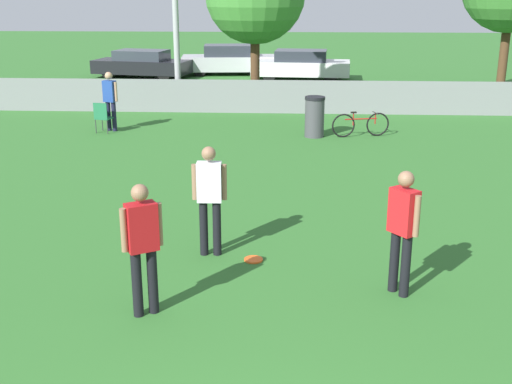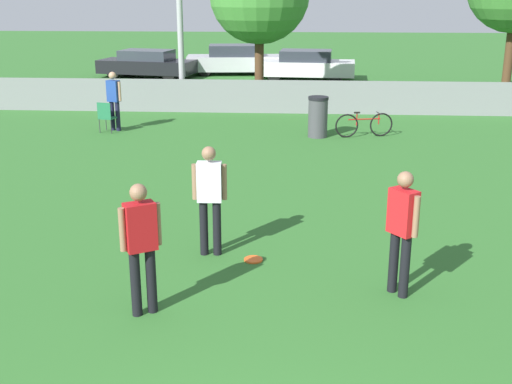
{
  "view_description": "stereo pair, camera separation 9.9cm",
  "coord_description": "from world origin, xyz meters",
  "px_view_note": "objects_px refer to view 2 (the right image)",
  "views": [
    {
      "loc": [
        0.11,
        -3.15,
        3.96
      ],
      "look_at": [
        -0.4,
        6.0,
        1.05
      ],
      "focal_mm": 45.0,
      "sensor_mm": 36.0,
      "label": 1
    },
    {
      "loc": [
        0.21,
        -3.15,
        3.96
      ],
      "look_at": [
        -0.4,
        6.0,
        1.05
      ],
      "focal_mm": 45.0,
      "sensor_mm": 36.0,
      "label": 2
    }
  ],
  "objects_px": {
    "player_thrower_red": "(402,225)",
    "folding_chair_sideline": "(106,115)",
    "frisbee_disc": "(253,259)",
    "spectator_in_blue": "(114,97)",
    "parked_car_dark": "(147,64)",
    "player_defender_red": "(141,241)",
    "bicycle_sideline": "(364,125)",
    "parked_car_silver": "(234,60)",
    "player_receiver_white": "(210,193)",
    "trash_bin": "(318,117)",
    "parked_car_white": "(306,65)"
  },
  "relations": [
    {
      "from": "player_defender_red",
      "to": "bicycle_sideline",
      "type": "xyz_separation_m",
      "value": [
        3.74,
        10.51,
        -0.65
      ]
    },
    {
      "from": "parked_car_dark",
      "to": "player_receiver_white",
      "type": "bearing_deg",
      "value": -63.8
    },
    {
      "from": "frisbee_disc",
      "to": "parked_car_dark",
      "type": "relative_size",
      "value": 0.06
    },
    {
      "from": "player_thrower_red",
      "to": "spectator_in_blue",
      "type": "bearing_deg",
      "value": 176.18
    },
    {
      "from": "parked_car_dark",
      "to": "spectator_in_blue",
      "type": "bearing_deg",
      "value": -70.88
    },
    {
      "from": "player_receiver_white",
      "to": "bicycle_sideline",
      "type": "relative_size",
      "value": 1.06
    },
    {
      "from": "parked_car_dark",
      "to": "parked_car_silver",
      "type": "xyz_separation_m",
      "value": [
        3.92,
        1.4,
        0.05
      ]
    },
    {
      "from": "bicycle_sideline",
      "to": "parked_car_silver",
      "type": "bearing_deg",
      "value": 97.31
    },
    {
      "from": "parked_car_dark",
      "to": "folding_chair_sideline",
      "type": "bearing_deg",
      "value": -71.88
    },
    {
      "from": "bicycle_sideline",
      "to": "trash_bin",
      "type": "bearing_deg",
      "value": 170.82
    },
    {
      "from": "trash_bin",
      "to": "parked_car_white",
      "type": "height_order",
      "value": "parked_car_white"
    },
    {
      "from": "player_receiver_white",
      "to": "parked_car_dark",
      "type": "bearing_deg",
      "value": 103.63
    },
    {
      "from": "player_thrower_red",
      "to": "spectator_in_blue",
      "type": "xyz_separation_m",
      "value": [
        -6.72,
        10.11,
        -0.02
      ]
    },
    {
      "from": "spectator_in_blue",
      "to": "bicycle_sideline",
      "type": "relative_size",
      "value": 1.05
    },
    {
      "from": "spectator_in_blue",
      "to": "parked_car_dark",
      "type": "height_order",
      "value": "spectator_in_blue"
    },
    {
      "from": "trash_bin",
      "to": "parked_car_dark",
      "type": "distance_m",
      "value": 14.33
    },
    {
      "from": "player_thrower_red",
      "to": "folding_chair_sideline",
      "type": "bearing_deg",
      "value": 177.62
    },
    {
      "from": "player_defender_red",
      "to": "parked_car_silver",
      "type": "distance_m",
      "value": 23.99
    },
    {
      "from": "frisbee_disc",
      "to": "player_thrower_red",
      "type": "bearing_deg",
      "value": -26.03
    },
    {
      "from": "bicycle_sideline",
      "to": "parked_car_silver",
      "type": "height_order",
      "value": "parked_car_silver"
    },
    {
      "from": "parked_car_silver",
      "to": "trash_bin",
      "type": "bearing_deg",
      "value": -80.34
    },
    {
      "from": "folding_chair_sideline",
      "to": "bicycle_sideline",
      "type": "bearing_deg",
      "value": -167.47
    },
    {
      "from": "bicycle_sideline",
      "to": "parked_car_white",
      "type": "xyz_separation_m",
      "value": [
        -1.55,
        11.79,
        0.31
      ]
    },
    {
      "from": "player_receiver_white",
      "to": "parked_car_silver",
      "type": "bearing_deg",
      "value": 92.8
    },
    {
      "from": "player_defender_red",
      "to": "player_thrower_red",
      "type": "height_order",
      "value": "same"
    },
    {
      "from": "parked_car_white",
      "to": "player_defender_red",
      "type": "bearing_deg",
      "value": -91.43
    },
    {
      "from": "bicycle_sideline",
      "to": "parked_car_silver",
      "type": "relative_size",
      "value": 0.35
    },
    {
      "from": "parked_car_dark",
      "to": "trash_bin",
      "type": "bearing_deg",
      "value": -47.29
    },
    {
      "from": "player_receiver_white",
      "to": "frisbee_disc",
      "type": "relative_size",
      "value": 5.96
    },
    {
      "from": "folding_chair_sideline",
      "to": "bicycle_sideline",
      "type": "distance_m",
      "value": 7.33
    },
    {
      "from": "player_receiver_white",
      "to": "trash_bin",
      "type": "height_order",
      "value": "player_receiver_white"
    },
    {
      "from": "player_defender_red",
      "to": "bicycle_sideline",
      "type": "distance_m",
      "value": 11.17
    },
    {
      "from": "player_defender_red",
      "to": "parked_car_dark",
      "type": "xyz_separation_m",
      "value": [
        -5.17,
        22.56,
        -0.37
      ]
    },
    {
      "from": "spectator_in_blue",
      "to": "trash_bin",
      "type": "height_order",
      "value": "spectator_in_blue"
    },
    {
      "from": "player_defender_red",
      "to": "folding_chair_sideline",
      "type": "distance_m",
      "value": 11.19
    },
    {
      "from": "folding_chair_sideline",
      "to": "parked_car_dark",
      "type": "relative_size",
      "value": 0.19
    },
    {
      "from": "spectator_in_blue",
      "to": "parked_car_dark",
      "type": "xyz_separation_m",
      "value": [
        -1.75,
        11.68,
        -0.35
      ]
    },
    {
      "from": "player_thrower_red",
      "to": "folding_chair_sideline",
      "type": "height_order",
      "value": "player_thrower_red"
    },
    {
      "from": "player_defender_red",
      "to": "player_thrower_red",
      "type": "relative_size",
      "value": 1.0
    },
    {
      "from": "trash_bin",
      "to": "parked_car_silver",
      "type": "bearing_deg",
      "value": 105.29
    },
    {
      "from": "frisbee_disc",
      "to": "bicycle_sideline",
      "type": "bearing_deg",
      "value": 74.19
    },
    {
      "from": "spectator_in_blue",
      "to": "parked_car_dark",
      "type": "relative_size",
      "value": 0.37
    },
    {
      "from": "parked_car_white",
      "to": "player_receiver_white",
      "type": "bearing_deg",
      "value": -90.33
    },
    {
      "from": "player_defender_red",
      "to": "trash_bin",
      "type": "height_order",
      "value": "player_defender_red"
    },
    {
      "from": "player_defender_red",
      "to": "player_thrower_red",
      "type": "xyz_separation_m",
      "value": [
        3.3,
        0.77,
        0.0
      ]
    },
    {
      "from": "player_receiver_white",
      "to": "player_thrower_red",
      "type": "bearing_deg",
      "value": -25.62
    },
    {
      "from": "player_thrower_red",
      "to": "trash_bin",
      "type": "xyz_separation_m",
      "value": [
        -0.85,
        9.66,
        -0.43
      ]
    },
    {
      "from": "player_thrower_red",
      "to": "parked_car_dark",
      "type": "bearing_deg",
      "value": 163.82
    },
    {
      "from": "parked_car_white",
      "to": "parked_car_dark",
      "type": "bearing_deg",
      "value": -177.82
    },
    {
      "from": "player_thrower_red",
      "to": "bicycle_sideline",
      "type": "xyz_separation_m",
      "value": [
        0.44,
        9.74,
        -0.65
      ]
    }
  ]
}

